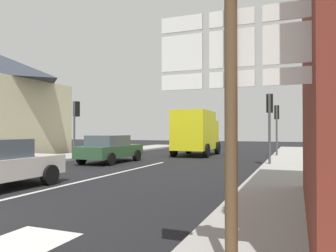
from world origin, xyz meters
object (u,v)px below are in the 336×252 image
sedan_far (110,148)px  traffic_light_near_right (270,113)px  route_sign_post (231,104)px  traffic_light_far_right (277,119)px  traffic_light_near_left (76,116)px  delivery_truck (196,132)px

sedan_far → traffic_light_near_right: size_ratio=1.22×
sedan_far → route_sign_post: bearing=-53.4°
sedan_far → traffic_light_far_right: (8.15, 7.01, 1.72)m
traffic_light_far_right → sedan_far: bearing=-139.3°
traffic_light_near_right → traffic_light_far_right: 5.83m
sedan_far → traffic_light_near_right: bearing=8.2°
traffic_light_near_right → traffic_light_near_left: size_ratio=1.00×
traffic_light_near_right → traffic_light_near_left: (-11.09, -0.23, -0.01)m
route_sign_post → traffic_light_near_left: bearing=132.6°
route_sign_post → traffic_light_near_right: 12.94m
traffic_light_near_left → delivery_truck: bearing=43.7°
traffic_light_near_left → traffic_light_far_right: (11.09, 6.06, -0.08)m
traffic_light_far_right → traffic_light_near_right: bearing=-90.0°
sedan_far → traffic_light_far_right: 10.88m
delivery_truck → traffic_light_near_left: 8.09m
traffic_light_near_right → traffic_light_far_right: traffic_light_near_right is taller
traffic_light_far_right → route_sign_post: bearing=-88.3°
traffic_light_near_right → traffic_light_far_right: (0.00, 5.83, -0.09)m
sedan_far → traffic_light_near_left: traffic_light_near_left is taller
sedan_far → route_sign_post: route_sign_post is taller
delivery_truck → traffic_light_near_left: bearing=-136.3°
traffic_light_near_right → traffic_light_far_right: bearing=90.0°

